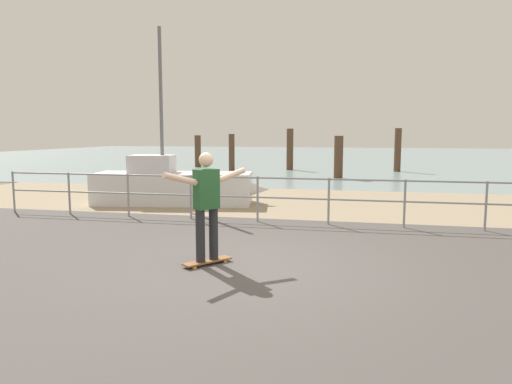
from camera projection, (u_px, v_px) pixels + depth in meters
name	position (u px, v px, depth m)	size (l,w,h in m)	color
ground_plane	(229.00, 288.00, 6.22)	(24.00, 10.00, 0.04)	#514C49
beach_strip	(303.00, 202.00, 13.97)	(24.00, 6.00, 0.04)	tan
sea_surface	(342.00, 156.00, 41.09)	(72.00, 50.00, 0.04)	#849EA3
railing_fence	(258.00, 192.00, 10.73)	(12.80, 0.05, 1.05)	gray
sailboat	(179.00, 186.00, 13.49)	(5.06, 2.09, 4.91)	silver
skateboard	(207.00, 261.00, 7.28)	(0.65, 0.75, 0.08)	brown
skateboarder	(207.00, 200.00, 7.16)	(0.96, 1.20, 1.65)	#26262B
groyne_post_0	(198.00, 151.00, 28.09)	(0.37, 0.37, 1.88)	#513826
groyne_post_1	(232.00, 153.00, 24.86)	(0.31, 0.31, 1.97)	#513826
groyne_post_2	(290.00, 149.00, 25.86)	(0.36, 0.36, 2.25)	#513826
groyne_post_3	(338.00, 157.00, 21.10)	(0.40, 0.40, 1.90)	#513826
groyne_post_4	(398.00, 150.00, 24.71)	(0.35, 0.35, 2.27)	#513826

